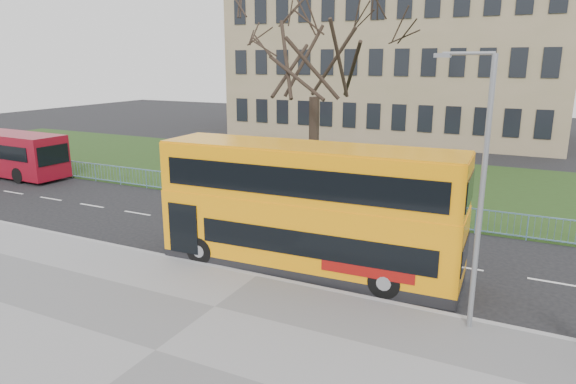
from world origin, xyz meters
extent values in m
plane|color=black|center=(0.00, 0.00, 0.00)|extent=(120.00, 120.00, 0.00)
cube|color=slate|center=(0.00, -6.75, 0.06)|extent=(80.00, 10.50, 0.12)
cube|color=gray|center=(0.00, -1.55, 0.07)|extent=(80.00, 0.20, 0.14)
cube|color=#223814|center=(0.00, 14.30, 0.04)|extent=(80.00, 15.40, 0.08)
cube|color=#887956|center=(-5.00, 35.00, 7.00)|extent=(30.00, 15.00, 14.00)
cube|color=#FF9B0A|center=(1.18, -0.09, 1.33)|extent=(10.49, 2.89, 1.93)
cube|color=#FF9B0A|center=(1.18, -0.09, 2.46)|extent=(10.49, 2.89, 0.33)
cube|color=#FF9B0A|center=(1.18, -0.09, 3.49)|extent=(10.44, 2.84, 1.73)
cube|color=black|center=(1.82, -1.32, 1.40)|extent=(8.02, 0.36, 0.84)
cube|color=black|center=(1.23, -1.32, 3.40)|extent=(9.56, 0.42, 0.94)
cylinder|color=black|center=(-2.49, -1.36, 0.52)|extent=(1.04, 0.32, 1.03)
cylinder|color=black|center=(4.24, -1.09, 0.52)|extent=(1.04, 0.32, 1.03)
cylinder|color=black|center=(-19.72, 4.17, 0.48)|extent=(0.96, 0.29, 0.95)
cylinder|color=gray|center=(6.88, -2.00, 3.72)|extent=(0.14, 0.14, 7.20)
cylinder|color=gray|center=(6.26, -1.93, 7.32)|extent=(1.26, 0.23, 0.09)
cube|color=gray|center=(5.63, -1.86, 7.28)|extent=(0.42, 0.21, 0.11)
camera|label=1|loc=(8.06, -15.54, 7.16)|focal=32.00mm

